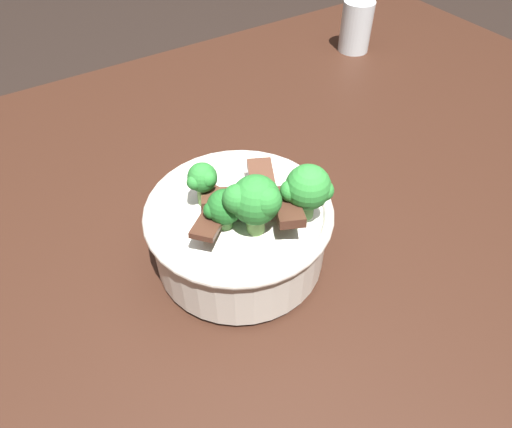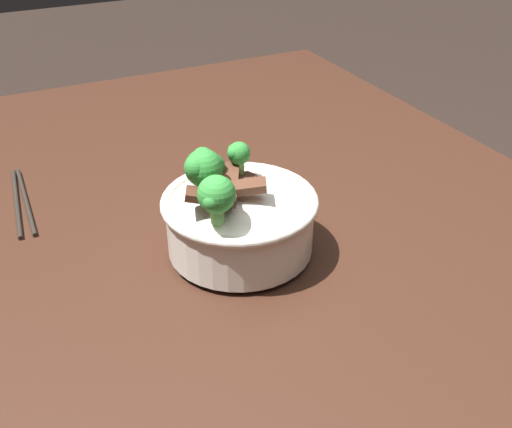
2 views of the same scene
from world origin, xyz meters
name	(u,v)px [view 1 (image 1 of 2)]	position (x,y,z in m)	size (l,w,h in m)	color
dining_table	(242,284)	(0.00, 0.00, 0.68)	(1.55, 1.03, 0.78)	#381E14
rice_bowl	(241,224)	(0.02, 0.03, 0.85)	(0.21, 0.21, 0.16)	silver
drinking_glass	(356,29)	(-0.46, -0.31, 0.83)	(0.06, 0.06, 0.10)	white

